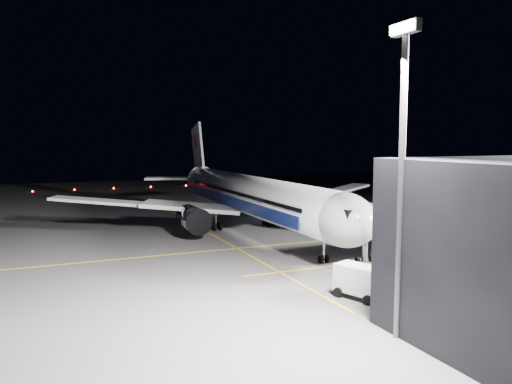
{
  "coord_description": "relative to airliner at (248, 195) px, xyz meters",
  "views": [
    {
      "loc": [
        66.05,
        -27.53,
        13.27
      ],
      "look_at": [
        2.53,
        -0.24,
        6.0
      ],
      "focal_mm": 35.0,
      "sensor_mm": 36.0,
      "label": 1
    }
  ],
  "objects": [
    {
      "name": "ground",
      "position": [
        1.08,
        0.0,
        -5.16
      ],
      "size": [
        200.0,
        200.0,
        0.0
      ],
      "primitive_type": "plane",
      "color": "#4C4C4F",
      "rests_on": "ground"
    },
    {
      "name": "guide_line_main",
      "position": [
        11.08,
        0.0,
        -5.16
      ],
      "size": [
        0.25,
        80.0,
        0.01
      ],
      "primitive_type": "cube",
      "color": "gold",
      "rests_on": "ground"
    },
    {
      "name": "guide_line_cross",
      "position": [
        1.08,
        -6.0,
        -5.16
      ],
      "size": [
        70.0,
        0.25,
        0.01
      ],
      "primitive_type": "cube",
      "color": "gold",
      "rests_on": "ground"
    },
    {
      "name": "guide_line_side",
      "position": [
        23.08,
        10.0,
        -5.16
      ],
      "size": [
        0.25,
        40.0,
        0.01
      ],
      "primitive_type": "cube",
      "color": "gold",
      "rests_on": "ground"
    },
    {
      "name": "airliner",
      "position": [
        0.0,
        0.0,
        0.0
      ],
      "size": [
        61.48,
        54.22,
        16.64
      ],
      "color": "silver",
      "rests_on": "ground"
    },
    {
      "name": "jet_bridge",
      "position": [
        23.08,
        18.06,
        -0.58
      ],
      "size": [
        3.6,
        34.4,
        6.3
      ],
      "color": "#B2B2B7",
      "rests_on": "ground"
    },
    {
      "name": "floodlight_mast_south",
      "position": [
        41.08,
        -6.01,
        7.21
      ],
      "size": [
        2.4,
        0.67,
        20.7
      ],
      "color": "#59595E",
      "rests_on": "ground"
    },
    {
      "name": "taxiway_lights",
      "position": [
        -70.92,
        0.0,
        -4.94
      ],
      "size": [
        0.44,
        60.44,
        0.44
      ],
      "color": "#FF140A",
      "rests_on": "ground"
    },
    {
      "name": "service_truck",
      "position": [
        33.66,
        -3.24,
        -3.68
      ],
      "size": [
        5.83,
        3.96,
        2.78
      ],
      "rotation": [
        0.0,
        0.0,
        0.36
      ],
      "color": "white",
      "rests_on": "ground"
    },
    {
      "name": "baggage_tug",
      "position": [
        -10.82,
        12.33,
        -4.3
      ],
      "size": [
        3.03,
        2.67,
        1.88
      ],
      "rotation": [
        0.0,
        0.0,
        0.26
      ],
      "color": "black",
      "rests_on": "ground"
    },
    {
      "name": "safety_cone_a",
      "position": [
        5.56,
        14.0,
        -4.85
      ],
      "size": [
        0.41,
        0.41,
        0.62
      ],
      "primitive_type": "cone",
      "color": "red",
      "rests_on": "ground"
    },
    {
      "name": "safety_cone_b",
      "position": [
        3.1,
        12.31,
        -4.83
      ],
      "size": [
        0.44,
        0.44,
        0.66
      ],
      "primitive_type": "cone",
      "color": "red",
      "rests_on": "ground"
    },
    {
      "name": "safety_cone_c",
      "position": [
        -6.2,
        6.89,
        -4.86
      ],
      "size": [
        0.4,
        0.4,
        0.61
      ],
      "primitive_type": "cone",
      "color": "red",
      "rests_on": "ground"
    }
  ]
}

